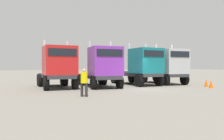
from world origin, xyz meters
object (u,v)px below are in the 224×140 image
(semi_truck_purple, at_px, (102,67))
(visitor_in_hivis, at_px, (84,80))
(semi_truck_silver, at_px, (168,66))
(traffic_cone_near, at_px, (211,84))
(semi_truck_teal, at_px, (142,66))
(semi_truck_red, at_px, (58,66))
(traffic_cone_mid, at_px, (206,83))

(semi_truck_purple, distance_m, visitor_in_hivis, 5.90)
(semi_truck_silver, relative_size, traffic_cone_near, 9.54)
(semi_truck_silver, distance_m, traffic_cone_near, 5.01)
(semi_truck_teal, relative_size, semi_truck_silver, 0.92)
(semi_truck_red, bearing_deg, semi_truck_silver, 90.51)
(visitor_in_hivis, bearing_deg, traffic_cone_mid, -44.94)
(semi_truck_purple, bearing_deg, traffic_cone_mid, 74.35)
(traffic_cone_near, xyz_separation_m, traffic_cone_mid, (0.50, 0.90, -0.01))
(semi_truck_purple, distance_m, semi_truck_teal, 4.34)
(semi_truck_purple, height_order, traffic_cone_mid, semi_truck_purple)
(traffic_cone_near, bearing_deg, traffic_cone_mid, 61.04)
(traffic_cone_mid, bearing_deg, semi_truck_purple, 157.24)
(semi_truck_purple, xyz_separation_m, visitor_in_hivis, (-3.40, -4.76, -0.78))
(semi_truck_purple, relative_size, visitor_in_hivis, 4.00)
(semi_truck_teal, xyz_separation_m, visitor_in_hivis, (-7.72, -5.17, -0.87))
(semi_truck_red, distance_m, traffic_cone_mid, 12.86)
(visitor_in_hivis, distance_m, traffic_cone_near, 11.37)
(semi_truck_red, distance_m, semi_truck_teal, 7.87)
(semi_truck_silver, height_order, traffic_cone_mid, semi_truck_silver)
(traffic_cone_mid, bearing_deg, semi_truck_teal, 136.22)
(semi_truck_red, bearing_deg, traffic_cone_mid, 73.20)
(visitor_in_hivis, xyz_separation_m, traffic_cone_near, (11.35, 0.32, -0.62))
(semi_truck_teal, height_order, visitor_in_hivis, semi_truck_teal)
(semi_truck_red, bearing_deg, visitor_in_hivis, 4.96)
(semi_truck_silver, bearing_deg, semi_truck_red, -87.17)
(semi_truck_silver, xyz_separation_m, traffic_cone_near, (0.53, -4.76, -1.46))
(semi_truck_teal, distance_m, traffic_cone_mid, 5.90)
(semi_truck_red, distance_m, visitor_in_hivis, 5.75)
(semi_truck_purple, relative_size, semi_truck_teal, 1.09)
(semi_truck_red, relative_size, visitor_in_hivis, 3.66)
(semi_truck_red, xyz_separation_m, semi_truck_purple, (3.53, -0.93, -0.05))
(visitor_in_hivis, bearing_deg, semi_truck_purple, 3.65)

